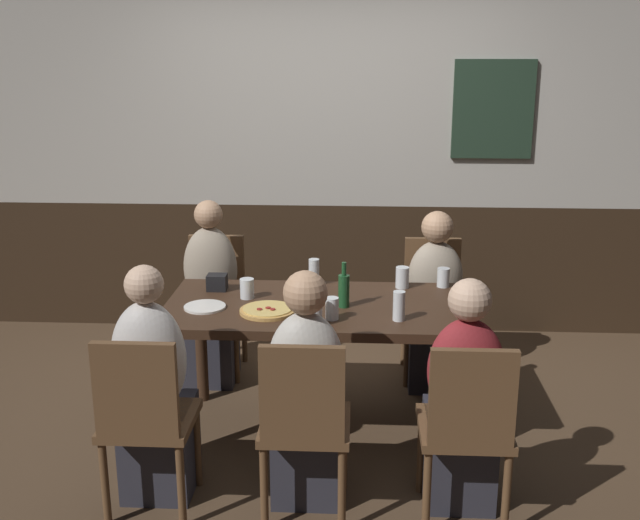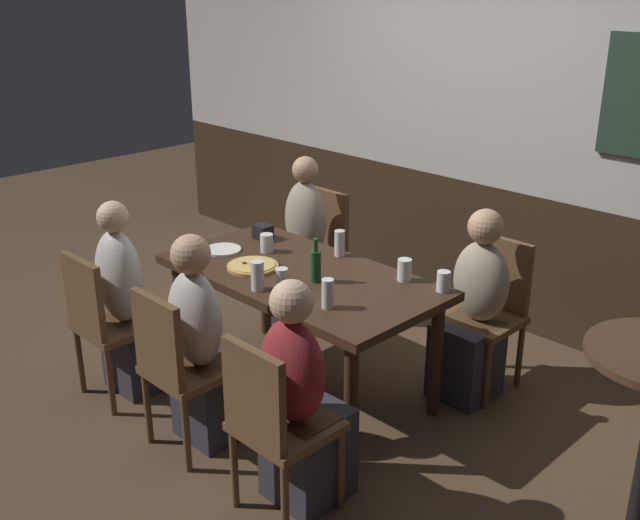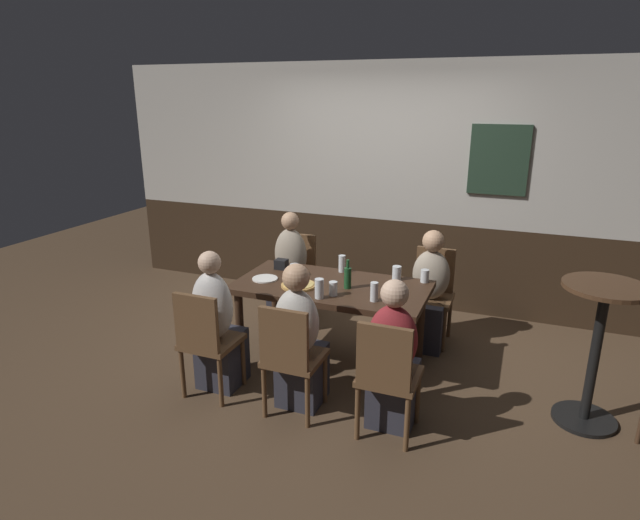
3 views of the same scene
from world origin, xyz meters
The scene contains 24 objects.
ground_plane centered at (0.00, 0.00, 0.00)m, with size 12.00×12.00×0.00m, color #4C3826.
wall_back centered at (0.01, 1.65, 1.30)m, with size 6.40×0.13×2.60m.
dining_table centered at (0.00, 0.00, 0.65)m, with size 1.61×0.84×0.74m.
chair_left_far centered at (-0.71, 0.83, 0.50)m, with size 0.40×0.40×0.88m.
chair_right_far centered at (0.71, 0.83, 0.50)m, with size 0.40×0.40×0.88m.
chair_right_near centered at (0.71, -0.83, 0.50)m, with size 0.40×0.40×0.88m.
chair_left_near centered at (-0.71, -0.83, 0.50)m, with size 0.40×0.40×0.88m.
chair_mid_near centered at (0.00, -0.83, 0.50)m, with size 0.40×0.40×0.88m.
person_left_far centered at (-0.71, 0.67, 0.48)m, with size 0.34×0.37×1.16m.
person_right_far centered at (0.71, 0.67, 0.46)m, with size 0.34×0.37×1.10m.
person_right_near centered at (0.71, -0.67, 0.47)m, with size 0.34×0.37×1.11m.
person_left_near centered at (-0.71, -0.67, 0.48)m, with size 0.34×0.37×1.15m.
person_mid_near centered at (0.00, -0.67, 0.48)m, with size 0.34×0.37×1.14m.
pizza centered at (-0.24, -0.14, 0.75)m, with size 0.29×0.29×0.03m.
highball_clear centered at (0.02, -0.32, 0.81)m, with size 0.07×0.07×0.16m.
tumbler_short centered at (0.48, 0.32, 0.79)m, with size 0.08×0.08×0.12m.
beer_glass_tall centered at (0.43, -0.22, 0.81)m, with size 0.06×0.06×0.15m.
beer_glass_half centered at (-0.03, 0.34, 0.81)m, with size 0.06×0.06×0.15m.
pint_glass_pale centered at (0.10, -0.23, 0.79)m, with size 0.07×0.07×0.11m.
tumbler_water centered at (-0.38, 0.08, 0.79)m, with size 0.08×0.08×0.11m.
pint_glass_amber centered at (0.71, 0.35, 0.79)m, with size 0.07×0.07×0.11m.
beer_bottle_green centered at (0.15, -0.03, 0.84)m, with size 0.06×0.06×0.24m.
plate_white_large centered at (-0.58, -0.09, 0.75)m, with size 0.22×0.22×0.01m, color white.
condiment_caddy centered at (-0.57, 0.22, 0.79)m, with size 0.11×0.09×0.09m, color black.
Camera 2 is at (2.79, -2.63, 2.30)m, focal length 41.92 mm.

